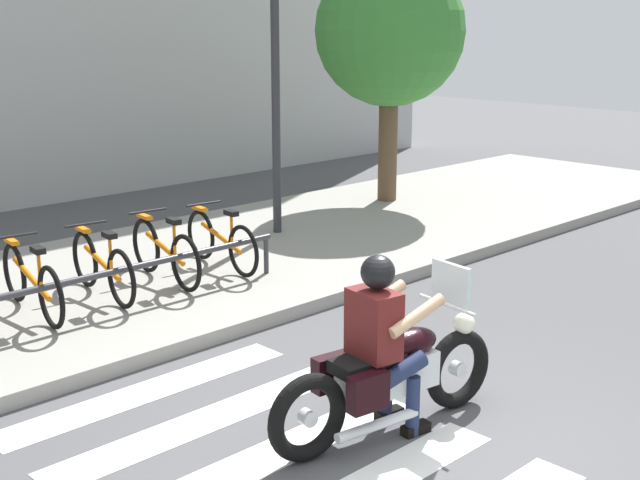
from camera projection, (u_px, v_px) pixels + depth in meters
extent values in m
plane|color=#4C4C4F|center=(428.00, 454.00, 6.37)|extent=(48.00, 48.00, 0.00)
cube|color=gray|center=(83.00, 293.00, 9.86)|extent=(24.00, 4.40, 0.15)
cube|color=white|center=(269.00, 456.00, 6.34)|extent=(2.80, 0.40, 0.01)
cube|color=white|center=(204.00, 421.00, 6.89)|extent=(2.80, 0.40, 0.01)
cube|color=white|center=(148.00, 391.00, 7.45)|extent=(2.80, 0.40, 0.01)
torus|color=black|center=(458.00, 369.00, 7.07)|extent=(0.68, 0.22, 0.67)
cylinder|color=silver|center=(458.00, 369.00, 7.07)|extent=(0.13, 0.12, 0.12)
torus|color=black|center=(308.00, 418.00, 6.21)|extent=(0.68, 0.22, 0.67)
cylinder|color=silver|center=(308.00, 418.00, 6.21)|extent=(0.13, 0.12, 0.12)
cube|color=silver|center=(388.00, 375.00, 6.61)|extent=(0.87, 0.40, 0.28)
ellipsoid|color=black|center=(409.00, 342.00, 6.67)|extent=(0.55, 0.35, 0.22)
cube|color=black|center=(367.00, 363.00, 6.45)|extent=(0.59, 0.36, 0.10)
cube|color=black|center=(332.00, 372.00, 6.56)|extent=(0.33, 0.16, 0.28)
cube|color=black|center=(368.00, 392.00, 6.21)|extent=(0.33, 0.16, 0.28)
cylinder|color=silver|center=(447.00, 305.00, 6.84)|extent=(0.12, 0.62, 0.03)
sphere|color=white|center=(464.00, 323.00, 7.01)|extent=(0.18, 0.18, 0.18)
cube|color=silver|center=(451.00, 283.00, 6.81)|extent=(0.10, 0.40, 0.32)
cylinder|color=silver|center=(377.00, 425.00, 6.39)|extent=(0.76, 0.19, 0.08)
cube|color=#591919|center=(374.00, 324.00, 6.41)|extent=(0.32, 0.43, 0.52)
sphere|color=black|center=(378.00, 272.00, 6.33)|extent=(0.26, 0.26, 0.26)
cylinder|color=tan|center=(379.00, 301.00, 6.69)|extent=(0.53, 0.16, 0.26)
cylinder|color=tan|center=(417.00, 316.00, 6.35)|extent=(0.53, 0.16, 0.26)
cylinder|color=#1E284C|center=(375.00, 358.00, 6.71)|extent=(0.46, 0.20, 0.24)
cylinder|color=#1E284C|center=(386.00, 392.00, 6.86)|extent=(0.11, 0.11, 0.49)
cube|color=black|center=(389.00, 414.00, 6.93)|extent=(0.25, 0.13, 0.08)
cylinder|color=#1E284C|center=(402.00, 371.00, 6.46)|extent=(0.46, 0.20, 0.24)
cylinder|color=#1E284C|center=(413.00, 406.00, 6.61)|extent=(0.11, 0.11, 0.49)
cube|color=black|center=(416.00, 429.00, 6.68)|extent=(0.25, 0.13, 0.08)
torus|color=black|center=(15.00, 273.00, 9.26)|extent=(0.13, 0.65, 0.65)
torus|color=black|center=(51.00, 297.00, 8.43)|extent=(0.13, 0.65, 0.65)
cylinder|color=orange|center=(31.00, 278.00, 8.83)|extent=(0.17, 0.96, 0.26)
cylinder|color=orange|center=(39.00, 269.00, 8.58)|extent=(0.04, 0.04, 0.40)
cube|color=black|center=(38.00, 250.00, 8.53)|extent=(0.12, 0.21, 0.06)
cylinder|color=black|center=(14.00, 236.00, 9.07)|extent=(0.48, 0.09, 0.03)
cube|color=orange|center=(12.00, 241.00, 9.17)|extent=(0.11, 0.29, 0.04)
torus|color=black|center=(85.00, 259.00, 9.77)|extent=(0.13, 0.65, 0.65)
torus|color=black|center=(121.00, 279.00, 9.03)|extent=(0.13, 0.65, 0.65)
cylinder|color=orange|center=(102.00, 263.00, 9.38)|extent=(0.16, 0.86, 0.24)
cylinder|color=orange|center=(110.00, 253.00, 9.16)|extent=(0.04, 0.04, 0.40)
cube|color=black|center=(109.00, 235.00, 9.11)|extent=(0.12, 0.21, 0.06)
cylinder|color=black|center=(86.00, 224.00, 9.59)|extent=(0.48, 0.09, 0.03)
cube|color=orange|center=(83.00, 229.00, 9.68)|extent=(0.11, 0.29, 0.04)
torus|color=black|center=(146.00, 245.00, 10.33)|extent=(0.13, 0.66, 0.66)
torus|color=black|center=(186.00, 263.00, 9.58)|extent=(0.13, 0.66, 0.66)
cylinder|color=orange|center=(165.00, 248.00, 9.93)|extent=(0.16, 0.88, 0.24)
cylinder|color=orange|center=(174.00, 238.00, 9.70)|extent=(0.04, 0.04, 0.41)
cube|color=black|center=(174.00, 221.00, 9.65)|extent=(0.12, 0.21, 0.06)
cylinder|color=black|center=(148.00, 211.00, 10.14)|extent=(0.48, 0.09, 0.03)
cube|color=orange|center=(145.00, 216.00, 10.24)|extent=(0.11, 0.29, 0.04)
torus|color=black|center=(201.00, 235.00, 10.89)|extent=(0.13, 0.64, 0.63)
torus|color=black|center=(243.00, 251.00, 10.13)|extent=(0.13, 0.64, 0.63)
cylinder|color=orange|center=(221.00, 238.00, 10.49)|extent=(0.16, 0.89, 0.25)
cylinder|color=orange|center=(232.00, 229.00, 10.26)|extent=(0.04, 0.04, 0.39)
cube|color=black|center=(231.00, 213.00, 10.21)|extent=(0.12, 0.21, 0.06)
cylinder|color=black|center=(204.00, 204.00, 10.71)|extent=(0.48, 0.09, 0.03)
cube|color=orange|center=(200.00, 208.00, 10.81)|extent=(0.11, 0.29, 0.04)
cylinder|color=#333338|center=(57.00, 285.00, 8.43)|extent=(5.53, 0.07, 0.07)
cylinder|color=#333338|center=(266.00, 255.00, 10.32)|extent=(0.06, 0.06, 0.45)
cylinder|color=#2D2D33|center=(276.00, 116.00, 11.96)|extent=(0.12, 0.12, 3.63)
cylinder|color=brown|center=(388.00, 147.00, 14.35)|extent=(0.32, 0.32, 2.09)
sphere|color=#387F33|center=(390.00, 30.00, 13.87)|extent=(2.45, 2.45, 2.45)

